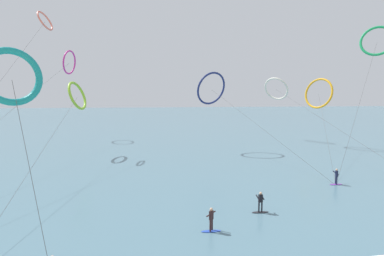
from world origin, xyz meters
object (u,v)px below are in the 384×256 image
at_px(kite_ivory, 276,89).
at_px(kite_teal, 12,77).
at_px(kite_lime, 77,96).
at_px(surfer_charcoal, 260,204).
at_px(kite_amber, 319,93).
at_px(surfer_cobalt, 211,221).
at_px(surfer_violet, 336,178).
at_px(kite_coral, 45,21).
at_px(kite_emerald, 377,41).
at_px(kite_navy, 211,88).
at_px(kite_magenta, 69,62).

distance_m(kite_ivory, kite_teal, 52.56).
bearing_deg(kite_lime, surfer_charcoal, -128.75).
xyz_separation_m(surfer_charcoal, kite_amber, (20.75, 28.47, 8.76)).
xyz_separation_m(surfer_cobalt, surfer_violet, (15.00, 9.06, 0.00)).
xyz_separation_m(surfer_cobalt, surfer_charcoal, (4.53, 2.82, 0.00)).
relative_size(kite_teal, kite_amber, 0.49).
relative_size(surfer_violet, kite_coral, 0.05).
xyz_separation_m(kite_teal, kite_amber, (36.94, 32.74, -0.91)).
distance_m(surfer_cobalt, surfer_charcoal, 5.34).
bearing_deg(kite_emerald, surfer_cobalt, -101.83).
bearing_deg(kite_lime, kite_emerald, -88.32).
distance_m(surfer_charcoal, kite_emerald, 32.07).
relative_size(kite_navy, kite_amber, 0.88).
relative_size(surfer_charcoal, kite_navy, 0.08).
xyz_separation_m(kite_magenta, kite_navy, (26.57, -17.97, -5.60)).
relative_size(kite_coral, kite_teal, 3.07).
bearing_deg(kite_lime, surfer_violet, -109.00).
relative_size(kite_magenta, kite_coral, 1.45).
height_order(surfer_cobalt, kite_lime, kite_lime).
distance_m(surfer_violet, kite_navy, 24.06).
distance_m(surfer_violet, kite_teal, 30.24).
bearing_deg(kite_navy, surfer_violet, 88.43).
xyz_separation_m(kite_magenta, kite_teal, (9.45, -48.40, -5.47)).
relative_size(kite_ivory, kite_coral, 1.21).
height_order(kite_ivory, kite_amber, kite_ivory).
bearing_deg(kite_teal, kite_emerald, -9.62).
xyz_separation_m(surfer_cobalt, kite_emerald, (26.79, 19.55, 15.92)).
bearing_deg(kite_teal, surfer_cobalt, -31.17).
relative_size(surfer_charcoal, kite_amber, 0.07).
height_order(surfer_violet, kite_teal, kite_teal).
relative_size(surfer_violet, kite_ivory, 0.04).
distance_m(kite_navy, kite_amber, 19.97).
distance_m(kite_ivory, kite_emerald, 21.97).
xyz_separation_m(kite_emerald, kite_navy, (-21.33, 9.43, -6.37)).
bearing_deg(kite_ivory, surfer_charcoal, 114.17).
height_order(kite_ivory, kite_magenta, kite_magenta).
xyz_separation_m(kite_coral, kite_navy, (25.54, -1.32, -10.11)).
bearing_deg(kite_teal, kite_coral, 66.60).
bearing_deg(kite_ivory, surfer_violet, 127.16).
relative_size(surfer_violet, kite_teal, 0.14).
xyz_separation_m(kite_emerald, kite_teal, (-38.44, -21.00, -6.25)).
xyz_separation_m(surfer_cobalt, kite_coral, (-20.08, 30.30, 19.66)).
height_order(surfer_cobalt, kite_amber, kite_amber).
distance_m(kite_coral, kite_amber, 46.67).
bearing_deg(kite_coral, kite_ivory, -64.21).
xyz_separation_m(kite_coral, kite_amber, (45.37, 0.99, -10.90)).
bearing_deg(surfer_cobalt, kite_coral, 70.40).
relative_size(surfer_violet, kite_navy, 0.08).
distance_m(kite_ivory, kite_coral, 43.27).
bearing_deg(kite_emerald, kite_amber, 139.36).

